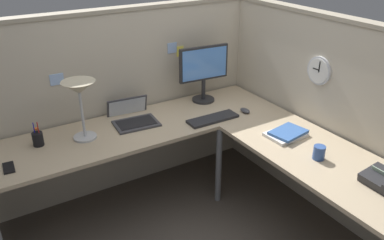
{
  "coord_description": "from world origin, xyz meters",
  "views": [
    {
      "loc": [
        -1.5,
        -2.13,
        2.13
      ],
      "look_at": [
        -0.09,
        0.17,
        0.83
      ],
      "focal_mm": 37.21,
      "sensor_mm": 36.0,
      "label": 1
    }
  ],
  "objects_px": {
    "monitor": "(204,70)",
    "keyboard": "(213,119)",
    "coffee_mug": "(319,153)",
    "wall_clock": "(319,71)",
    "computer_mouse": "(245,111)",
    "desk_lamp_dome": "(79,92)",
    "cell_phone": "(9,168)",
    "office_phone": "(383,180)",
    "laptop": "(132,117)",
    "pen_cup": "(38,139)",
    "book_stack": "(287,134)"
  },
  "relations": [
    {
      "from": "laptop",
      "to": "cell_phone",
      "type": "distance_m",
      "value": 1.01
    },
    {
      "from": "desk_lamp_dome",
      "to": "cell_phone",
      "type": "bearing_deg",
      "value": -165.07
    },
    {
      "from": "computer_mouse",
      "to": "desk_lamp_dome",
      "type": "relative_size",
      "value": 0.23
    },
    {
      "from": "monitor",
      "to": "coffee_mug",
      "type": "distance_m",
      "value": 1.28
    },
    {
      "from": "coffee_mug",
      "to": "computer_mouse",
      "type": "bearing_deg",
      "value": 86.79
    },
    {
      "from": "book_stack",
      "to": "office_phone",
      "type": "bearing_deg",
      "value": -86.63
    },
    {
      "from": "monitor",
      "to": "pen_cup",
      "type": "bearing_deg",
      "value": -177.19
    },
    {
      "from": "desk_lamp_dome",
      "to": "keyboard",
      "type": "bearing_deg",
      "value": -13.87
    },
    {
      "from": "coffee_mug",
      "to": "wall_clock",
      "type": "height_order",
      "value": "wall_clock"
    },
    {
      "from": "book_stack",
      "to": "keyboard",
      "type": "bearing_deg",
      "value": 120.99
    },
    {
      "from": "wall_clock",
      "to": "computer_mouse",
      "type": "bearing_deg",
      "value": 128.79
    },
    {
      "from": "keyboard",
      "to": "book_stack",
      "type": "distance_m",
      "value": 0.61
    },
    {
      "from": "book_stack",
      "to": "wall_clock",
      "type": "xyz_separation_m",
      "value": [
        0.35,
        0.07,
        0.41
      ]
    },
    {
      "from": "monitor",
      "to": "cell_phone",
      "type": "relative_size",
      "value": 3.47
    },
    {
      "from": "monitor",
      "to": "desk_lamp_dome",
      "type": "xyz_separation_m",
      "value": [
        -1.13,
        -0.14,
        0.07
      ]
    },
    {
      "from": "cell_phone",
      "to": "coffee_mug",
      "type": "bearing_deg",
      "value": -24.4
    },
    {
      "from": "cell_phone",
      "to": "office_phone",
      "type": "xyz_separation_m",
      "value": [
        1.89,
        -1.38,
        0.03
      ]
    },
    {
      "from": "laptop",
      "to": "computer_mouse",
      "type": "bearing_deg",
      "value": -22.82
    },
    {
      "from": "wall_clock",
      "to": "cell_phone",
      "type": "bearing_deg",
      "value": 166.11
    },
    {
      "from": "desk_lamp_dome",
      "to": "computer_mouse",
      "type": "bearing_deg",
      "value": -11.46
    },
    {
      "from": "laptop",
      "to": "wall_clock",
      "type": "distance_m",
      "value": 1.5
    },
    {
      "from": "keyboard",
      "to": "wall_clock",
      "type": "bearing_deg",
      "value": -33.69
    },
    {
      "from": "laptop",
      "to": "desk_lamp_dome",
      "type": "bearing_deg",
      "value": -166.36
    },
    {
      "from": "monitor",
      "to": "wall_clock",
      "type": "relative_size",
      "value": 2.27
    },
    {
      "from": "pen_cup",
      "to": "coffee_mug",
      "type": "height_order",
      "value": "pen_cup"
    },
    {
      "from": "desk_lamp_dome",
      "to": "book_stack",
      "type": "distance_m",
      "value": 1.54
    },
    {
      "from": "monitor",
      "to": "laptop",
      "type": "height_order",
      "value": "monitor"
    },
    {
      "from": "cell_phone",
      "to": "pen_cup",
      "type": "bearing_deg",
      "value": 45.83
    },
    {
      "from": "monitor",
      "to": "book_stack",
      "type": "bearing_deg",
      "value": -80.04
    },
    {
      "from": "book_stack",
      "to": "wall_clock",
      "type": "distance_m",
      "value": 0.54
    },
    {
      "from": "cell_phone",
      "to": "wall_clock",
      "type": "relative_size",
      "value": 0.65
    },
    {
      "from": "monitor",
      "to": "desk_lamp_dome",
      "type": "height_order",
      "value": "monitor"
    },
    {
      "from": "cell_phone",
      "to": "coffee_mug",
      "type": "distance_m",
      "value": 2.04
    },
    {
      "from": "laptop",
      "to": "office_phone",
      "type": "relative_size",
      "value": 1.93
    },
    {
      "from": "cell_phone",
      "to": "coffee_mug",
      "type": "xyz_separation_m",
      "value": [
        1.8,
        -0.96,
        0.04
      ]
    },
    {
      "from": "monitor",
      "to": "keyboard",
      "type": "bearing_deg",
      "value": -112.23
    },
    {
      "from": "laptop",
      "to": "cell_phone",
      "type": "height_order",
      "value": "laptop"
    },
    {
      "from": "laptop",
      "to": "book_stack",
      "type": "distance_m",
      "value": 1.22
    },
    {
      "from": "monitor",
      "to": "computer_mouse",
      "type": "distance_m",
      "value": 0.51
    },
    {
      "from": "keyboard",
      "to": "cell_phone",
      "type": "relative_size",
      "value": 2.99
    },
    {
      "from": "laptop",
      "to": "cell_phone",
      "type": "bearing_deg",
      "value": -165.63
    },
    {
      "from": "pen_cup",
      "to": "keyboard",
      "type": "bearing_deg",
      "value": -13.31
    },
    {
      "from": "wall_clock",
      "to": "coffee_mug",
      "type": "bearing_deg",
      "value": -132.79
    },
    {
      "from": "monitor",
      "to": "keyboard",
      "type": "xyz_separation_m",
      "value": [
        -0.15,
        -0.38,
        -0.28
      ]
    },
    {
      "from": "office_phone",
      "to": "coffee_mug",
      "type": "xyz_separation_m",
      "value": [
        -0.09,
        0.42,
        0.01
      ]
    },
    {
      "from": "laptop",
      "to": "coffee_mug",
      "type": "xyz_separation_m",
      "value": [
        0.82,
        -1.22,
        0.02
      ]
    },
    {
      "from": "laptop",
      "to": "monitor",
      "type": "bearing_deg",
      "value": 2.68
    },
    {
      "from": "laptop",
      "to": "pen_cup",
      "type": "distance_m",
      "value": 0.74
    },
    {
      "from": "computer_mouse",
      "to": "monitor",
      "type": "bearing_deg",
      "value": 111.88
    },
    {
      "from": "computer_mouse",
      "to": "keyboard",
      "type": "bearing_deg",
      "value": 176.25
    }
  ]
}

